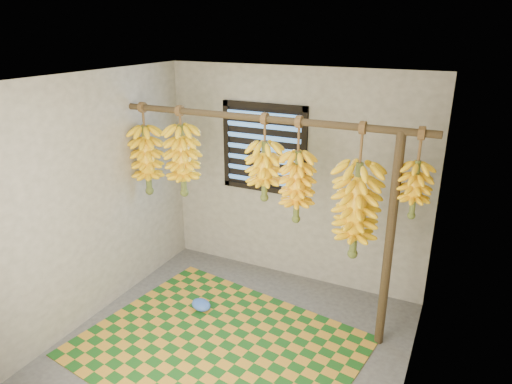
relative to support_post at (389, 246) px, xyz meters
The scene contains 16 objects.
floor 1.71m from the support_post, 149.74° to the right, with size 3.00×3.00×0.01m, color #464646.
ceiling 1.98m from the support_post, 149.74° to the right, with size 3.00×3.00×0.01m, color silver.
wall_back 1.46m from the support_post, 146.14° to the left, with size 3.00×0.01×2.40m, color gray.
wall_left 2.80m from the support_post, 165.49° to the right, with size 0.01×3.00×2.40m, color gray.
wall_right 0.79m from the support_post, 66.46° to the right, with size 0.01×3.00×2.40m, color gray.
window 1.80m from the support_post, 153.40° to the left, with size 1.00×0.04×1.00m.
hanging_pole 1.56m from the support_post, behind, with size 0.06×0.06×3.00m, color #43331E.
support_post is the anchor object (origin of this frame).
woven_mat 1.80m from the support_post, 151.29° to the right, with size 2.40×1.92×0.01m, color #185218.
plastic_bag 2.02m from the support_post, behind, with size 0.24×0.17×0.10m, color blue.
banana_bunch_a 2.59m from the support_post, behind, with size 0.32×0.32×0.97m.
banana_bunch_b 2.15m from the support_post, behind, with size 0.35×0.35×0.92m.
banana_bunch_c 1.29m from the support_post, behind, with size 0.34×0.34×0.82m.
banana_bunch_d 0.95m from the support_post, behind, with size 0.31×0.31×0.98m.
banana_bunch_e 0.41m from the support_post, behind, with size 0.40×0.40×1.22m.
banana_bunch_f 0.56m from the support_post, ahead, with size 0.27×0.27×0.76m.
Camera 1 is at (1.70, -2.97, 2.78)m, focal length 32.00 mm.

